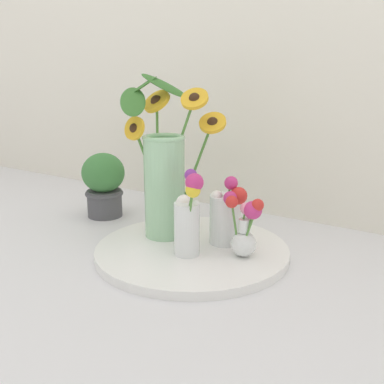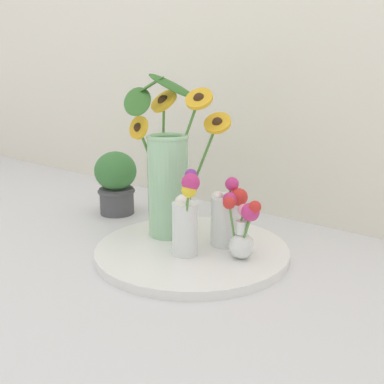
{
  "view_description": "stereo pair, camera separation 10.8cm",
  "coord_description": "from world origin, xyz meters",
  "views": [
    {
      "loc": [
        0.61,
        -0.78,
        0.44
      ],
      "look_at": [
        0.04,
        0.1,
        0.16
      ],
      "focal_mm": 42.0,
      "sensor_mm": 36.0,
      "label": 1
    },
    {
      "loc": [
        0.7,
        -0.72,
        0.44
      ],
      "look_at": [
        0.04,
        0.1,
        0.16
      ],
      "focal_mm": 42.0,
      "sensor_mm": 36.0,
      "label": 2
    }
  ],
  "objects": [
    {
      "name": "ground_plane",
      "position": [
        0.0,
        0.0,
        0.0
      ],
      "size": [
        6.0,
        6.0,
        0.0
      ],
      "primitive_type": "plane",
      "color": "silver"
    },
    {
      "name": "serving_tray",
      "position": [
        0.04,
        0.1,
        0.01
      ],
      "size": [
        0.48,
        0.48,
        0.02
      ],
      "color": "white",
      "rests_on": "ground_plane"
    },
    {
      "name": "mason_jar_sunflowers",
      "position": [
        -0.07,
        0.14,
        0.19
      ],
      "size": [
        0.25,
        0.25,
        0.43
      ],
      "color": "#99CC9E",
      "rests_on": "serving_tray"
    },
    {
      "name": "vase_small_center",
      "position": [
        0.06,
        0.05,
        0.12
      ],
      "size": [
        0.09,
        0.1,
        0.21
      ],
      "color": "white",
      "rests_on": "serving_tray"
    },
    {
      "name": "vase_bulb_right",
      "position": [
        0.18,
        0.12,
        0.09
      ],
      "size": [
        0.09,
        0.06,
        0.15
      ],
      "color": "white",
      "rests_on": "serving_tray"
    },
    {
      "name": "vase_small_back",
      "position": [
        0.1,
        0.17,
        0.1
      ],
      "size": [
        0.1,
        0.08,
        0.18
      ],
      "color": "white",
      "rests_on": "serving_tray"
    },
    {
      "name": "potted_plant",
      "position": [
        -0.36,
        0.21,
        0.11
      ],
      "size": [
        0.13,
        0.13,
        0.2
      ],
      "color": "#4C4C51",
      "rests_on": "ground_plane"
    }
  ]
}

